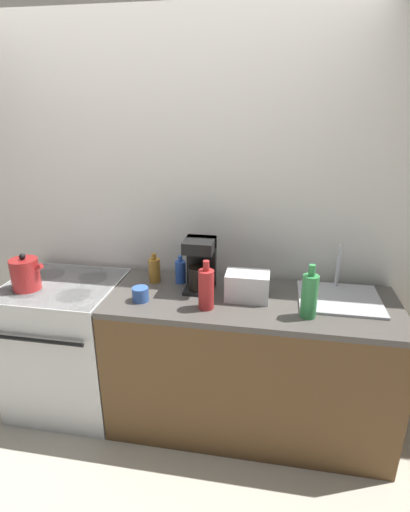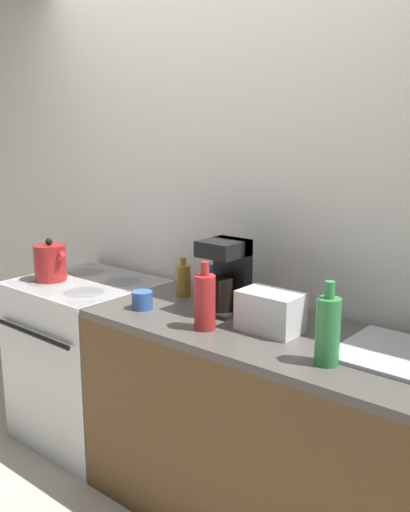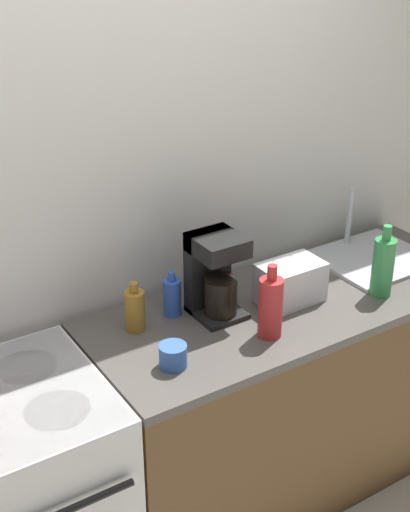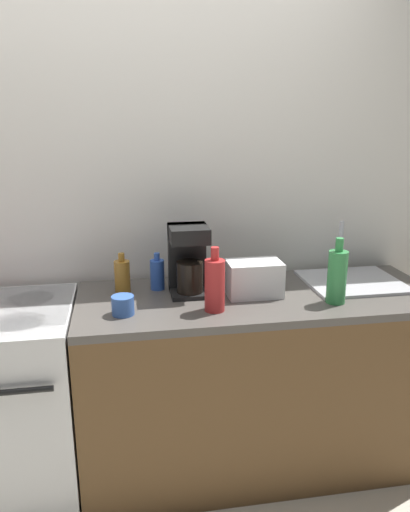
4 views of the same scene
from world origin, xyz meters
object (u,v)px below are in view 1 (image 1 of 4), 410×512
stove (69,343)px  cup_blue (140,294)px  coffee_maker (200,263)px  bottle_blue (181,271)px  toaster (247,286)px  kettle (25,274)px  bottle_green (309,295)px  bottle_amber (154,270)px  bottle_red (206,289)px

stove → cup_blue: cup_blue is taller
stove → coffee_maker: (0.89, 0.09, 0.60)m
bottle_blue → stove: bearing=-167.6°
toaster → bottle_blue: bottle_blue is taller
kettle → bottle_green: (1.68, -0.05, 0.03)m
toaster → bottle_amber: 0.62m
bottle_amber → bottle_green: size_ratio=0.64×
toaster → bottle_green: bottle_green is taller
cup_blue → toaster: bearing=12.4°
bottle_amber → bottle_blue: 0.17m
bottle_amber → cup_blue: bottle_amber is taller
kettle → cup_blue: kettle is taller
coffee_maker → bottle_blue: bearing=152.8°
bottle_red → cup_blue: bearing=176.9°
kettle → bottle_amber: 0.78m
kettle → bottle_green: 1.68m
toaster → bottle_blue: size_ratio=1.39×
kettle → toaster: (1.34, 0.10, -0.02)m
toaster → bottle_amber: size_ratio=1.31×
kettle → toaster: kettle is taller
coffee_maker → bottle_blue: coffee_maker is taller
stove → toaster: (1.18, 0.00, 0.52)m
bottle_red → bottle_green: bearing=0.1°
coffee_maker → bottle_blue: (-0.14, 0.07, -0.09)m
stove → cup_blue: bearing=-12.6°
cup_blue → stove: bearing=167.4°
toaster → coffee_maker: coffee_maker is taller
bottle_red → bottle_blue: size_ratio=1.57×
coffee_maker → bottle_amber: bearing=169.9°
coffee_maker → bottle_green: size_ratio=1.10×
bottle_amber → stove: bearing=-165.8°
bottle_amber → kettle: bearing=-161.7°
bottle_green → toaster: bearing=155.6°
kettle → coffee_maker: bearing=10.3°
bottle_green → cup_blue: 0.95m
coffee_maker → stove: bearing=-174.1°
bottle_amber → bottle_blue: bottle_amber is taller
stove → kettle: bearing=-148.9°
coffee_maker → bottle_red: bearing=-71.7°
bottle_red → bottle_green: 0.55m
bottle_red → bottle_green: bottle_green is taller
toaster → coffee_maker: bearing=163.4°
toaster → cup_blue: 0.62m
stove → kettle: kettle is taller
toaster → coffee_maker: (-0.29, 0.09, 0.09)m
stove → bottle_amber: (0.58, 0.15, 0.52)m
bottle_green → bottle_red: bearing=-179.9°
stove → bottle_red: (0.97, -0.15, 0.55)m
stove → bottle_blue: size_ratio=4.96×
bottle_red → bottle_amber: size_ratio=1.47×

